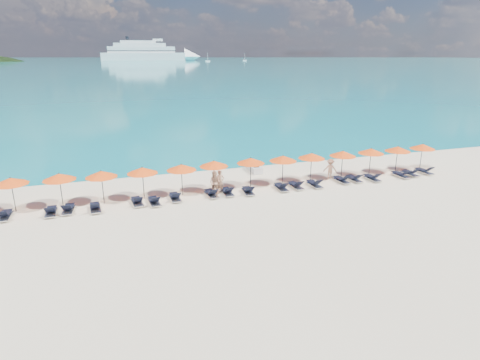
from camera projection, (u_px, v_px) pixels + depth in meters
name	position (u px, v px, depth m)	size (l,w,h in m)	color
ground	(255.00, 212.00, 25.21)	(1400.00, 1400.00, 0.00)	beige
sea	(110.00, 60.00, 623.89)	(1600.00, 1300.00, 0.01)	#1FA9B2
cruise_ship	(152.00, 53.00, 569.61)	(139.85, 37.78, 38.49)	white
sailboat_near	(208.00, 61.00, 490.09)	(5.52, 1.84, 10.12)	white
sailboat_far	(245.00, 60.00, 547.92)	(5.28, 1.76, 9.69)	white
jetski	(254.00, 168.00, 33.75)	(0.81, 2.11, 0.75)	silver
beachgoer_a	(220.00, 182.00, 28.39)	(0.60, 0.39, 1.65)	tan
beachgoer_b	(215.00, 183.00, 28.02)	(0.83, 0.48, 1.72)	tan
beachgoer_c	(330.00, 169.00, 31.70)	(1.04, 0.48, 1.61)	tan
umbrella_1	(11.00, 181.00, 24.65)	(2.10, 2.10, 2.28)	black
umbrella_2	(59.00, 177.00, 25.50)	(2.10, 2.10, 2.28)	black
umbrella_3	(101.00, 174.00, 26.09)	(2.10, 2.10, 2.28)	black
umbrella_4	(142.00, 170.00, 26.91)	(2.10, 2.10, 2.28)	black
umbrella_5	(181.00, 167.00, 27.63)	(2.10, 2.10, 2.28)	black
umbrella_6	(214.00, 164.00, 28.55)	(2.10, 2.10, 2.28)	black
umbrella_7	(251.00, 161.00, 29.35)	(2.10, 2.10, 2.28)	black
umbrella_8	(283.00, 158.00, 29.99)	(2.10, 2.10, 2.28)	black
umbrella_9	(312.00, 156.00, 30.74)	(2.10, 2.10, 2.28)	black
umbrella_10	(343.00, 154.00, 31.43)	(2.10, 2.10, 2.28)	black
umbrella_11	(371.00, 151.00, 32.25)	(2.10, 2.10, 2.28)	black
umbrella_12	(398.00, 149.00, 32.95)	(2.10, 2.10, 2.28)	black
umbrella_13	(423.00, 146.00, 33.83)	(2.10, 2.10, 2.28)	black
lounger_2	(5.00, 215.00, 24.09)	(0.64, 1.71, 0.66)	silver
lounger_3	(51.00, 211.00, 24.69)	(0.64, 1.71, 0.66)	silver
lounger_4	(68.00, 209.00, 25.08)	(0.75, 1.74, 0.66)	silver
lounger_5	(95.00, 207.00, 25.30)	(0.76, 1.75, 0.66)	silver
lounger_6	(137.00, 201.00, 26.34)	(0.77, 1.75, 0.66)	silver
lounger_7	(154.00, 201.00, 26.38)	(0.76, 1.75, 0.66)	silver
lounger_8	(175.00, 197.00, 27.14)	(0.66, 1.71, 0.66)	silver
lounger_9	(211.00, 193.00, 27.84)	(0.77, 1.75, 0.66)	silver
lounger_10	(227.00, 191.00, 28.21)	(0.63, 1.70, 0.66)	silver
lounger_11	(248.00, 191.00, 28.39)	(0.77, 1.75, 0.66)	silver
lounger_12	(281.00, 187.00, 29.18)	(0.67, 1.72, 0.66)	silver
lounger_13	(296.00, 185.00, 29.54)	(0.69, 1.72, 0.66)	silver
lounger_14	(314.00, 184.00, 29.89)	(0.65, 1.71, 0.66)	silver
lounger_15	(342.00, 180.00, 30.87)	(0.70, 1.73, 0.66)	silver
lounger_16	(354.00, 178.00, 31.16)	(0.62, 1.70, 0.66)	silver
lounger_17	(372.00, 178.00, 31.36)	(0.65, 1.71, 0.66)	silver
lounger_18	(401.00, 174.00, 32.16)	(0.76, 1.75, 0.66)	silver
lounger_19	(410.00, 173.00, 32.61)	(0.64, 1.71, 0.66)	silver
lounger_20	(424.00, 171.00, 33.14)	(0.73, 1.74, 0.66)	silver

